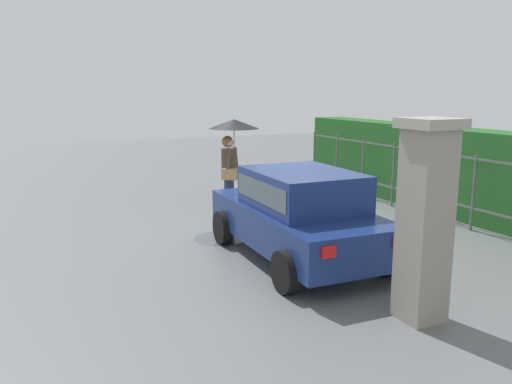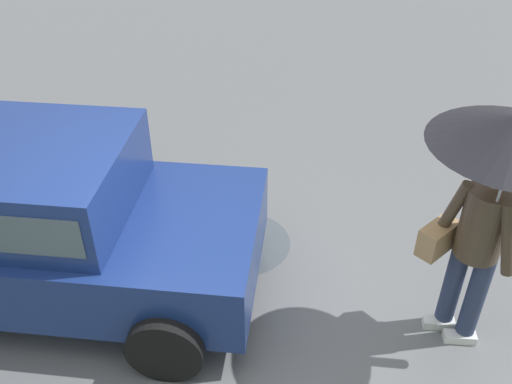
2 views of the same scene
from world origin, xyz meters
name	(u,v)px [view 2 (image 2 of 2)]	position (x,y,z in m)	size (l,w,h in m)	color
ground_plane	(201,343)	(0.00, 0.00, 0.00)	(40.00, 40.00, 0.00)	slate
car	(33,214)	(1.48, -0.56, 0.80)	(3.78, 1.94, 1.48)	navy
pedestrian	(501,176)	(-2.08, -0.25, 1.61)	(1.12, 1.12, 2.09)	#2D3856
puddle_near	(242,242)	(-0.20, -1.29, 0.00)	(0.98, 0.98, 0.00)	#4C545B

